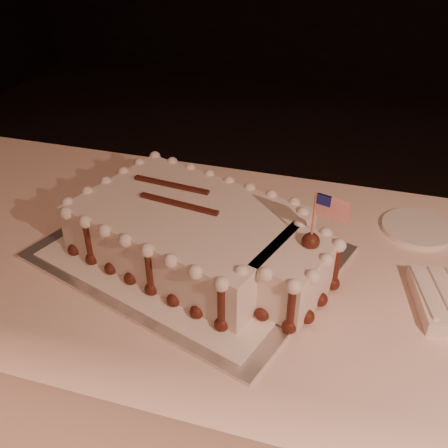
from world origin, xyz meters
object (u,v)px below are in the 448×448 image
(cake_board, at_px, (189,252))
(side_plate, at_px, (417,228))
(banquet_table, at_px, (350,402))
(sheet_cake, at_px, (200,235))

(cake_board, height_order, side_plate, side_plate)
(banquet_table, relative_size, cake_board, 4.04)
(cake_board, height_order, sheet_cake, sheet_cake)
(sheet_cake, distance_m, side_plate, 0.51)
(side_plate, bearing_deg, sheet_cake, -151.57)
(banquet_table, bearing_deg, cake_board, -178.73)
(cake_board, xyz_separation_m, side_plate, (0.48, 0.23, 0.00))
(banquet_table, distance_m, sheet_cake, 0.57)
(sheet_cake, bearing_deg, side_plate, 28.43)
(banquet_table, distance_m, side_plate, 0.45)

